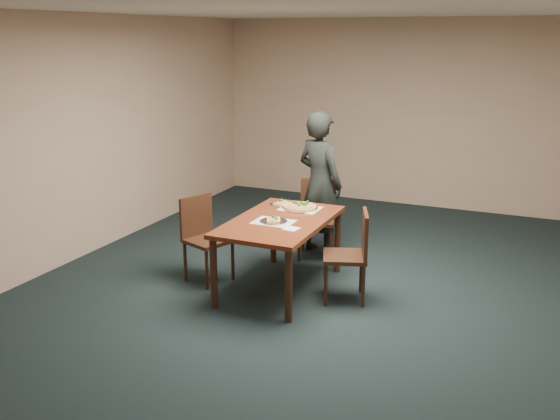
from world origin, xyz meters
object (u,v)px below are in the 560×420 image
at_px(chair_right, 353,251).
at_px(diner, 320,183).
at_px(dining_table, 280,228).
at_px(pizza_pan, 300,207).
at_px(slice_plate_near, 274,221).
at_px(chair_left, 203,233).
at_px(slice_plate_far, 282,204).
at_px(chair_far, 317,213).

bearing_deg(chair_right, diner, -166.15).
relative_size(dining_table, pizza_pan, 3.87).
bearing_deg(dining_table, pizza_pan, 85.62).
bearing_deg(slice_plate_near, chair_right, 9.71).
distance_m(chair_left, pizza_pan, 1.08).
height_order(dining_table, diner, diner).
xyz_separation_m(diner, pizza_pan, (0.06, -0.76, -0.08)).
distance_m(chair_right, diner, 1.47).
bearing_deg(slice_plate_near, slice_plate_far, 105.96).
distance_m(chair_far, slice_plate_far, 0.67).
xyz_separation_m(chair_right, diner, (-0.79, 1.19, 0.34)).
bearing_deg(chair_far, slice_plate_far, -123.41).
relative_size(chair_left, chair_right, 1.00).
distance_m(chair_right, slice_plate_far, 1.12).
height_order(dining_table, slice_plate_far, slice_plate_far).
distance_m(dining_table, slice_plate_far, 0.58).
xyz_separation_m(dining_table, chair_left, (-0.86, -0.08, -0.14)).
height_order(chair_far, slice_plate_near, chair_far).
relative_size(chair_right, slice_plate_far, 3.25).
xyz_separation_m(chair_far, slice_plate_near, (-0.01, -1.22, 0.25)).
bearing_deg(chair_far, diner, 81.19).
distance_m(chair_far, diner, 0.36).
bearing_deg(slice_plate_far, chair_far, 71.78).
bearing_deg(diner, chair_right, 144.94).
height_order(pizza_pan, slice_plate_far, pizza_pan).
distance_m(chair_far, pizza_pan, 0.71).
bearing_deg(chair_far, dining_table, -104.55).
relative_size(chair_far, diner, 0.53).
bearing_deg(chair_far, slice_plate_near, -105.74).
distance_m(pizza_pan, slice_plate_far, 0.25).
xyz_separation_m(dining_table, slice_plate_far, (-0.21, 0.53, 0.10)).
bearing_deg(diner, slice_plate_near, 111.32).
height_order(dining_table, pizza_pan, pizza_pan).
bearing_deg(chair_far, chair_left, -140.46).
relative_size(chair_far, chair_right, 1.00).
bearing_deg(slice_plate_far, chair_right, -27.16).
relative_size(chair_far, chair_left, 1.00).
bearing_deg(dining_table, diner, 91.13).
xyz_separation_m(chair_far, chair_right, (0.78, -1.09, 0.00)).
bearing_deg(slice_plate_far, diner, 75.28).
xyz_separation_m(chair_far, diner, (-0.01, 0.10, 0.34)).
relative_size(diner, slice_plate_far, 6.12).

